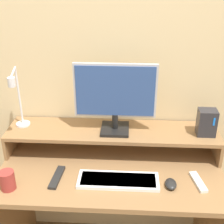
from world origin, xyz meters
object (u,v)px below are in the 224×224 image
at_px(remote_control, 57,177).
at_px(remote_secondary, 198,182).
at_px(keyboard, 118,180).
at_px(monitor, 115,96).
at_px(desk_lamp, 18,100).
at_px(router_dock, 207,122).
at_px(mouse, 171,184).
at_px(mug, 7,180).

distance_m(remote_control, remote_secondary, 0.76).
distance_m(keyboard, remote_control, 0.33).
height_order(monitor, remote_control, monitor).
bearing_deg(desk_lamp, remote_control, -44.47).
height_order(router_dock, remote_control, router_dock).
relative_size(mouse, mug, 0.88).
xyz_separation_m(desk_lamp, keyboard, (0.59, -0.26, -0.34)).
xyz_separation_m(monitor, router_dock, (0.53, -0.02, -0.15)).
xyz_separation_m(remote_control, mug, (-0.23, -0.10, 0.04)).
bearing_deg(remote_secondary, desk_lamp, 166.51).
distance_m(monitor, remote_control, 0.55).
bearing_deg(remote_control, desk_lamp, 135.53).
height_order(desk_lamp, mug, desk_lamp).
relative_size(mouse, remote_control, 0.47).
relative_size(desk_lamp, remote_secondary, 2.23).
xyz_separation_m(desk_lamp, mouse, (0.87, -0.28, -0.33)).
bearing_deg(remote_secondary, mug, -174.18).
bearing_deg(monitor, desk_lamp, -176.77).
relative_size(keyboard, remote_control, 2.26).
bearing_deg(monitor, router_dock, -1.95).
bearing_deg(remote_secondary, router_dock, 74.99).
distance_m(remote_secondary, mug, 1.00).
height_order(desk_lamp, mouse, desk_lamp).
bearing_deg(monitor, mouse, -45.19).
relative_size(desk_lamp, remote_control, 1.96).
height_order(router_dock, remote_secondary, router_dock).
xyz_separation_m(monitor, remote_secondary, (0.46, -0.28, -0.37)).
bearing_deg(remote_secondary, remote_control, -179.54).
relative_size(router_dock, mug, 1.51).
distance_m(mouse, remote_control, 0.61).
xyz_separation_m(mouse, remote_secondary, (0.15, 0.04, -0.01)).
bearing_deg(monitor, keyboard, -83.69).
distance_m(monitor, mouse, 0.57).
bearing_deg(desk_lamp, mouse, -17.91).
height_order(desk_lamp, remote_control, desk_lamp).
relative_size(remote_control, remote_secondary, 1.14).
bearing_deg(desk_lamp, monitor, 3.23).
bearing_deg(remote_control, mug, -157.84).
bearing_deg(keyboard, monitor, 96.31).
bearing_deg(remote_control, mouse, -2.80).
bearing_deg(remote_control, keyboard, -1.58).
height_order(remote_secondary, mug, mug).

